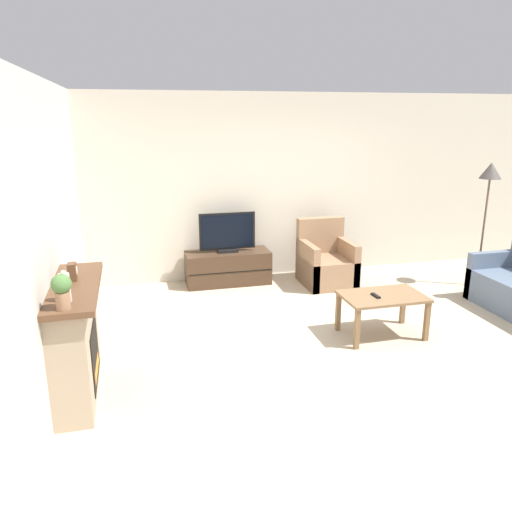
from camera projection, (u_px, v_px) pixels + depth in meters
The scene contains 13 objects.
ground_plane at pixel (352, 335), 5.58m from camera, with size 24.00×24.00×0.00m, color tan.
wall_back at pixel (288, 186), 7.48m from camera, with size 12.00×0.06×2.70m.
wall_left at pixel (50, 233), 4.50m from camera, with size 0.06×12.00×2.70m.
fireplace at pixel (75, 339), 4.30m from camera, with size 0.42×1.32×1.01m.
mantel_vase_left at pixel (65, 287), 3.77m from camera, with size 0.08×0.08×0.25m.
mantel_clock at pixel (72, 272), 4.27m from camera, with size 0.08×0.11×0.15m.
potted_plant at pixel (62, 289), 3.61m from camera, with size 0.15×0.15×0.27m.
tv_stand at pixel (228, 267), 7.26m from camera, with size 1.21×0.49×0.48m.
tv at pixel (227, 234), 7.12m from camera, with size 0.81×0.18×0.57m.
armchair at pixel (326, 264), 7.24m from camera, with size 0.70×0.76×0.93m.
coffee_table at pixel (383, 301), 5.48m from camera, with size 0.90×0.57×0.48m.
remote at pixel (376, 296), 5.41m from camera, with size 0.05×0.15×0.02m.
floor_lamp at pixel (489, 182), 6.82m from camera, with size 0.30×0.30×1.76m.
Camera 1 is at (-2.30, -4.71, 2.37)m, focal length 35.00 mm.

